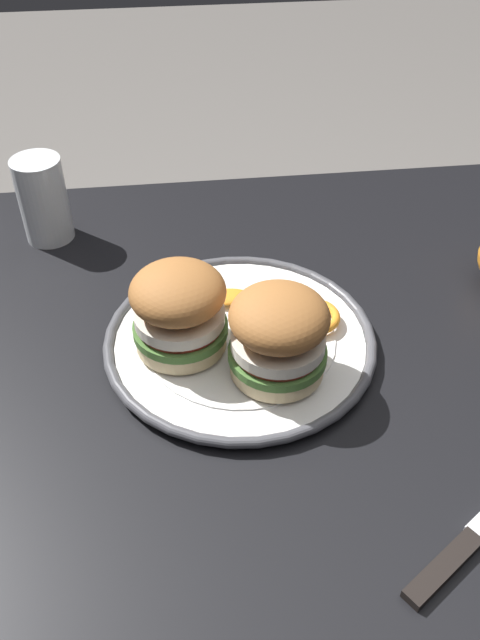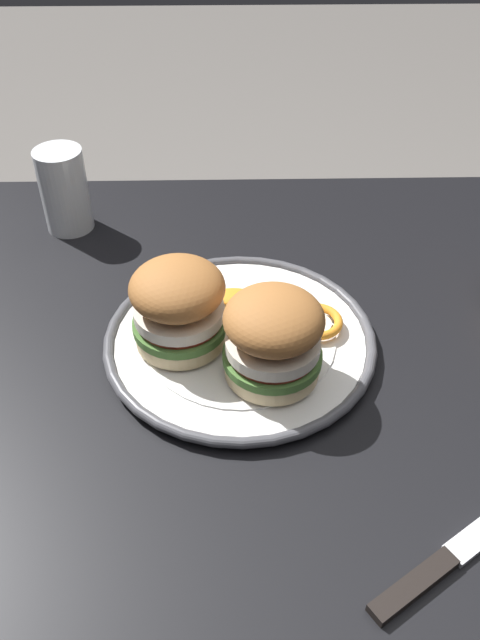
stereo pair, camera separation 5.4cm
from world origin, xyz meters
name	(u,v)px [view 1 (the left image)]	position (x,y,z in m)	size (l,w,h in m)	color
dining_table	(284,425)	(0.00, 0.00, 0.64)	(1.30, 0.85, 0.74)	black
dinner_plate	(240,340)	(-0.05, 0.04, 0.75)	(0.31, 0.31, 0.02)	white
sandwich_half_left	(278,334)	(-0.02, -0.02, 0.81)	(0.14, 0.14, 0.10)	beige
sandwich_half_right	(179,309)	(-0.12, 0.03, 0.81)	(0.14, 0.14, 0.10)	beige
orange_peel_curled	(314,317)	(0.04, 0.05, 0.77)	(0.07, 0.07, 0.01)	orange
orange_peel_strip_long	(227,297)	(-0.06, 0.10, 0.77)	(0.06, 0.03, 0.01)	orange
drinking_glass	(44,205)	(-0.29, 0.29, 0.79)	(0.07, 0.07, 0.12)	white
table_knife	(477,534)	(0.13, -0.23, 0.75)	(0.19, 0.14, 0.01)	silver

